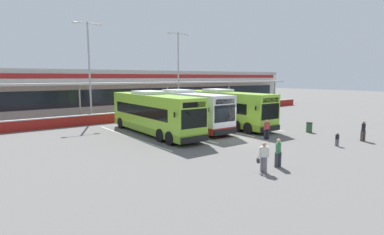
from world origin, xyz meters
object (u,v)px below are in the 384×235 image
Objects in this scene: pedestrian_in_dark_coat at (363,130)px; lamp_post_west at (89,66)px; coach_bus_leftmost at (154,114)px; coach_bus_left_centre at (184,110)px; coach_bus_centre at (224,109)px; litter_bin at (309,127)px; pedestrian_approaching_bus at (267,129)px; pedestrian_with_handbag at (263,157)px; pedestrian_near_bin at (278,152)px; pedestrian_child at (337,139)px; lamp_post_centre at (178,68)px.

lamp_post_west reaches higher than pedestrian_in_dark_coat.
lamp_post_west is at bearing 99.49° from coach_bus_leftmost.
coach_bus_centre is at bearing -18.29° from coach_bus_left_centre.
coach_bus_left_centre is 11.84m from litter_bin.
coach_bus_leftmost is 8.00m from coach_bus_centre.
lamp_post_west reaches higher than pedestrian_approaching_bus.
pedestrian_with_handbag is at bearing -158.74° from litter_bin.
pedestrian_approaching_bus is at bearing 43.04° from pedestrian_near_bin.
pedestrian_child is at bearing -89.14° from coach_bus_centre.
lamp_post_centre is at bearing 67.20° from pedestrian_near_bin.
lamp_post_west is at bearing 130.80° from coach_bus_centre.
pedestrian_child is 0.62× the size of pedestrian_approaching_bus.
pedestrian_in_dark_coat is at bearing -87.62° from lamp_post_centre.
coach_bus_left_centre is 7.54× the size of pedestrian_with_handbag.
coach_bus_centre is 13.14× the size of litter_bin.
pedestrian_child reaches higher than litter_bin.
coach_bus_leftmost is 12.17× the size of pedestrian_child.
pedestrian_child is (4.30, -13.15, -1.24)m from coach_bus_left_centre.
pedestrian_in_dark_coat is 1.00× the size of pedestrian_near_bin.
coach_bus_left_centre is 7.54× the size of pedestrian_in_dark_coat.
pedestrian_in_dark_coat is at bearing -6.47° from pedestrian_child.
lamp_post_west is at bearing 119.57° from coach_bus_left_centre.
pedestrian_near_bin is (-3.40, -13.65, -0.91)m from coach_bus_left_centre.
pedestrian_near_bin is at bearing -104.00° from coach_bus_left_centre.
pedestrian_in_dark_coat is at bearing 0.99° from pedestrian_with_handbag.
lamp_post_west reaches higher than pedestrian_child.
pedestrian_child is at bearing -66.69° from lamp_post_west.
coach_bus_leftmost is 11.84m from lamp_post_west.
lamp_post_centre reaches higher than pedestrian_with_handbag.
coach_bus_centre is at bearing 58.49° from pedestrian_near_bin.
pedestrian_child is (9.12, 0.60, -0.32)m from pedestrian_with_handbag.
pedestrian_near_bin is at bearing -121.51° from coach_bus_centre.
pedestrian_child is (8.16, -12.32, -1.24)m from coach_bus_leftmost.
pedestrian_approaching_bus is at bearing -67.05° from lamp_post_west.
pedestrian_with_handbag is 27.22m from lamp_post_centre.
coach_bus_left_centre is 1.00× the size of coach_bus_centre.
pedestrian_child is at bearing -71.88° from coach_bus_left_centre.
pedestrian_in_dark_coat and pedestrian_near_bin have the same top height.
pedestrian_with_handbag and pedestrian_in_dark_coat have the same top height.
pedestrian_in_dark_coat is 24.48m from lamp_post_centre.
coach_bus_centre is 14.44m from pedestrian_near_bin.
coach_bus_leftmost is 1.00× the size of coach_bus_left_centre.
pedestrian_near_bin and pedestrian_approaching_bus have the same top height.
coach_bus_centre is at bearing 90.86° from pedestrian_child.
pedestrian_near_bin is 24.34m from lamp_post_west.
pedestrian_near_bin is at bearing -112.80° from lamp_post_centre.
pedestrian_child is 0.09× the size of lamp_post_west.
pedestrian_approaching_bus is at bearing -75.76° from coach_bus_left_centre.
pedestrian_near_bin is (0.45, -12.82, -0.91)m from coach_bus_leftmost.
coach_bus_centre is 11.85m from pedestrian_child.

